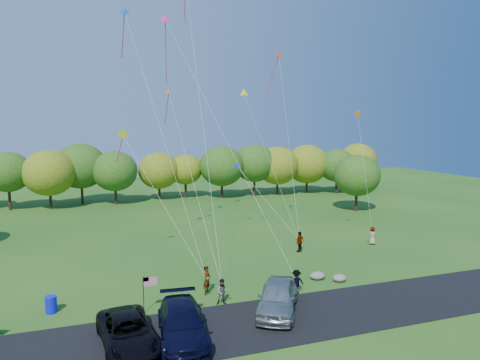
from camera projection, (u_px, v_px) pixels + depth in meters
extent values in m
plane|color=#215919|center=(235.00, 297.00, 28.08)|extent=(140.00, 140.00, 0.00)
cube|color=black|center=(257.00, 323.00, 24.32)|extent=(44.00, 6.00, 0.06)
cylinder|color=#3B2415|center=(3.00, 200.00, 57.95)|extent=(0.36, 0.36, 2.32)
ellipsoid|color=#1E4E14|center=(2.00, 180.00, 57.60)|extent=(5.00, 5.00, 4.50)
cylinder|color=#3B2415|center=(48.00, 197.00, 59.14)|extent=(0.36, 0.36, 2.72)
ellipsoid|color=#1E4E14|center=(47.00, 173.00, 58.71)|extent=(6.41, 6.41, 5.77)
cylinder|color=#3B2415|center=(80.00, 197.00, 60.31)|extent=(0.36, 0.36, 2.35)
ellipsoid|color=#1E4E14|center=(79.00, 175.00, 59.91)|extent=(6.06, 6.06, 5.45)
cylinder|color=#3B2415|center=(122.00, 197.00, 61.10)|extent=(0.36, 0.36, 2.20)
ellipsoid|color=#2F6018|center=(121.00, 174.00, 60.68)|extent=(6.76, 6.76, 6.08)
cylinder|color=#3B2415|center=(154.00, 190.00, 65.15)|extent=(0.36, 0.36, 2.79)
ellipsoid|color=#2F6018|center=(154.00, 168.00, 64.72)|extent=(6.39, 6.39, 5.75)
cylinder|color=#3B2415|center=(191.00, 192.00, 64.32)|extent=(0.36, 0.36, 2.43)
ellipsoid|color=#2F6018|center=(190.00, 174.00, 63.96)|extent=(4.93, 4.93, 4.44)
cylinder|color=#3B2415|center=(219.00, 186.00, 68.37)|extent=(0.36, 0.36, 3.10)
ellipsoid|color=#1E4E14|center=(219.00, 162.00, 67.88)|extent=(7.08, 7.08, 6.37)
cylinder|color=#3B2415|center=(252.00, 188.00, 67.25)|extent=(0.36, 0.36, 2.92)
ellipsoid|color=#2F6018|center=(252.00, 168.00, 66.84)|extent=(5.39, 5.39, 4.85)
cylinder|color=#3B2415|center=(278.00, 184.00, 71.88)|extent=(0.36, 0.36, 2.91)
ellipsoid|color=#1E4E14|center=(278.00, 162.00, 71.40)|extent=(7.08, 7.08, 6.38)
cylinder|color=#3B2415|center=(314.00, 187.00, 70.42)|extent=(0.36, 0.36, 2.44)
ellipsoid|color=#1E4E14|center=(314.00, 168.00, 70.03)|extent=(5.75, 5.75, 5.18)
cylinder|color=#3B2415|center=(335.00, 182.00, 73.18)|extent=(0.36, 0.36, 3.11)
ellipsoid|color=#1E4E14|center=(336.00, 162.00, 72.74)|extent=(5.79, 5.79, 5.21)
cylinder|color=#3B2415|center=(360.00, 183.00, 75.16)|extent=(0.36, 0.36, 2.26)
ellipsoid|color=#1E4E14|center=(361.00, 167.00, 74.80)|extent=(5.34, 5.34, 4.81)
cylinder|color=#3B2415|center=(356.00, 201.00, 56.23)|extent=(0.36, 0.36, 2.80)
ellipsoid|color=#1E4E14|center=(357.00, 175.00, 55.81)|extent=(6.00, 6.00, 5.40)
imported|color=black|center=(128.00, 332.00, 21.61)|extent=(3.17, 5.81, 1.54)
imported|color=black|center=(182.00, 323.00, 22.35)|extent=(3.01, 6.17, 1.73)
imported|color=#989FA2|center=(278.00, 297.00, 25.61)|extent=(4.58, 5.82, 1.86)
imported|color=#4C4C59|center=(207.00, 280.00, 28.51)|extent=(0.79, 0.83, 1.92)
imported|color=#4C4C59|center=(223.00, 292.00, 26.88)|extent=(0.88, 0.73, 1.63)
imported|color=#4C4C59|center=(296.00, 282.00, 28.52)|extent=(1.09, 0.65, 1.66)
imported|color=#4C4C59|center=(300.00, 242.00, 38.06)|extent=(1.17, 0.89, 1.84)
imported|color=#4C4C59|center=(372.00, 236.00, 40.43)|extent=(0.99, 0.83, 1.72)
cylinder|color=#0E18D3|center=(51.00, 305.00, 25.69)|extent=(0.68, 0.68, 1.02)
cylinder|color=black|center=(144.00, 296.00, 25.44)|extent=(0.05, 0.05, 2.28)
cube|color=red|center=(150.00, 282.00, 25.47)|extent=(0.82, 0.55, 0.02)
cube|color=navy|center=(146.00, 279.00, 25.38)|extent=(0.33, 0.02, 0.26)
ellipsoid|color=#9C9988|center=(318.00, 276.00, 31.30)|extent=(1.14, 0.89, 0.57)
ellipsoid|color=slate|center=(339.00, 278.00, 30.86)|extent=(1.01, 0.85, 0.53)
cone|color=#FD1C7F|center=(165.00, 19.00, 38.20)|extent=(1.12, 0.57, 1.00)
cone|color=#1152AE|center=(124.00, 11.00, 31.80)|extent=(1.03, 0.63, 0.87)
cone|color=yellow|center=(244.00, 93.00, 38.46)|extent=(0.86, 0.42, 0.80)
cone|color=#F63E11|center=(279.00, 54.00, 41.34)|extent=(1.18, 0.95, 0.93)
cube|color=orange|center=(358.00, 114.00, 38.75)|extent=(0.68, 0.18, 0.67)
cube|color=yellow|center=(123.00, 134.00, 32.63)|extent=(0.85, 0.21, 0.84)
cube|color=blue|center=(237.00, 166.00, 44.70)|extent=(0.73, 0.20, 0.72)
cone|color=orange|center=(169.00, 92.00, 39.08)|extent=(0.83, 0.61, 0.67)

